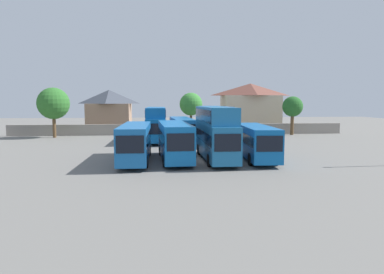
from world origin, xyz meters
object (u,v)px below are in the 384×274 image
Objects in this scene: bus_5 at (156,122)px; house_terrace_centre at (250,107)px; bus_1 at (135,141)px; bus_2 at (175,139)px; bus_7 at (215,122)px; bus_6 at (182,128)px; bus_3 at (215,130)px; tree_behind_wall at (293,107)px; tree_right_of_lot at (191,104)px; bus_4 at (256,140)px; house_terrace_left at (109,110)px; tree_left_of_lot at (53,104)px.

bus_5 is 1.02× the size of house_terrace_centre.
bus_2 is at bearing 94.01° from bus_1.
bus_1 is at bearing -89.41° from bus_2.
bus_6 is at bearing -91.15° from bus_7.
house_terrace_centre is at bearing 158.76° from bus_3.
bus_7 reaches higher than bus_1.
bus_2 is at bearing -91.36° from bus_3.
tree_right_of_lot reaches higher than tree_behind_wall.
bus_4 is at bearing -103.69° from house_terrace_centre.
bus_4 is 27.01m from tree_behind_wall.
tree_behind_wall reaches higher than bus_5.
house_terrace_left is at bearing -153.61° from bus_5.
house_terrace_centre is at bearing 151.14° from bus_2.
bus_7 reaches higher than bus_5.
bus_2 is 0.91× the size of bus_6.
tree_right_of_lot reaches higher than bus_6.
tree_behind_wall reaches higher than bus_1.
bus_5 is 1.37× the size of house_terrace_left.
bus_7 is at bearing 154.62° from bus_2.
bus_4 is at bearing -82.28° from tree_right_of_lot.
bus_1 is 1.32× the size of house_terrace_left.
bus_3 is 31.23m from tree_left_of_lot.
house_terrace_left is 33.28m from tree_behind_wall.
tree_behind_wall reaches higher than bus_4.
bus_4 is at bearing -41.58° from tree_left_of_lot.
house_terrace_centre is at bearing 147.96° from bus_7.
bus_3 is 16.94m from bus_5.
tree_right_of_lot reaches higher than bus_2.
bus_2 reaches higher than bus_1.
bus_5 is at bearing -22.49° from tree_left_of_lot.
bus_2 is 0.95× the size of bus_3.
bus_7 is at bearing -171.96° from bus_4.
bus_3 is 1.07× the size of bus_4.
tree_right_of_lot is at bearing -156.39° from house_terrace_centre.
bus_3 is 0.99× the size of house_terrace_centre.
house_terrace_centre is 1.56× the size of tree_right_of_lot.
bus_4 is at bearing 31.06° from bus_5.
bus_2 reaches higher than bus_6.
house_terrace_left is 16.17m from tree_right_of_lot.
tree_right_of_lot is at bearing -22.03° from house_terrace_left.
house_terrace_centre is at bearing 133.83° from bus_5.
bus_4 is 39.05m from house_terrace_left.
tree_right_of_lot is (-3.81, 28.12, 3.21)m from bus_4.
tree_left_of_lot reaches higher than bus_4.
tree_behind_wall is at bearing 135.48° from bus_2.
tree_left_of_lot reaches higher than bus_3.
bus_2 is 28.35m from tree_right_of_lot.
tree_left_of_lot is 22.38m from tree_right_of_lot.
tree_left_of_lot reaches higher than bus_2.
house_terrace_left is at bearing 178.22° from house_terrace_centre.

